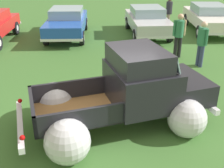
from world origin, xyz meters
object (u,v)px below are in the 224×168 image
at_px(spectator_1, 169,11).
at_px(spectator_2, 179,33).
at_px(show_car_1, 67,21).
at_px(show_car_3, 209,17).
at_px(show_car_2, 147,20).
at_px(spectator_0, 202,41).
at_px(vintage_pickup_truck, 131,95).

distance_m(spectator_1, spectator_2, 4.68).
relative_size(show_car_1, spectator_2, 2.62).
xyz_separation_m(show_car_3, spectator_2, (-3.32, -3.87, 0.24)).
distance_m(show_car_3, spectator_1, 2.20).
height_order(show_car_2, spectator_0, spectator_0).
xyz_separation_m(show_car_1, spectator_2, (4.39, -4.00, 0.25)).
height_order(vintage_pickup_truck, show_car_3, vintage_pickup_truck).
height_order(show_car_2, spectator_1, spectator_1).
relative_size(vintage_pickup_truck, spectator_2, 2.71).
height_order(show_car_2, show_car_3, same).
relative_size(spectator_1, spectator_2, 1.02).
bearing_deg(vintage_pickup_truck, show_car_1, 90.35).
height_order(spectator_0, spectator_2, spectator_2).
relative_size(show_car_3, spectator_2, 2.78).
relative_size(show_car_2, show_car_3, 0.91).
bearing_deg(show_car_1, vintage_pickup_truck, 17.08).
xyz_separation_m(spectator_0, spectator_1, (0.78, 5.61, 0.07)).
relative_size(show_car_2, spectator_1, 2.50).
xyz_separation_m(show_car_1, show_car_2, (4.16, -0.31, -0.00)).
bearing_deg(spectator_0, vintage_pickup_truck, -148.10).
bearing_deg(show_car_1, spectator_1, 103.08).
relative_size(vintage_pickup_truck, show_car_1, 1.03).
height_order(spectator_1, spectator_2, spectator_1).
bearing_deg(spectator_2, show_car_2, 5.22).
distance_m(vintage_pickup_truck, show_car_2, 8.59).
distance_m(show_car_1, show_car_2, 4.17).
bearing_deg(spectator_0, spectator_2, 100.41).
distance_m(show_car_1, show_car_3, 7.72).
bearing_deg(spectator_2, spectator_1, -13.72).
bearing_deg(show_car_2, show_car_3, 97.75).
height_order(show_car_1, spectator_0, spectator_0).
xyz_separation_m(vintage_pickup_truck, show_car_1, (-1.38, 8.44, 0.03)).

